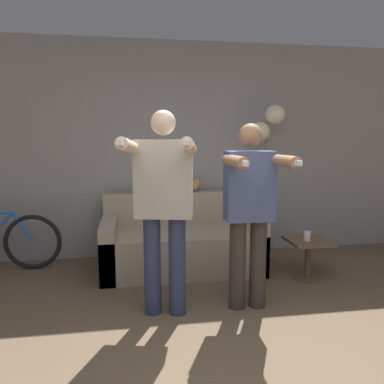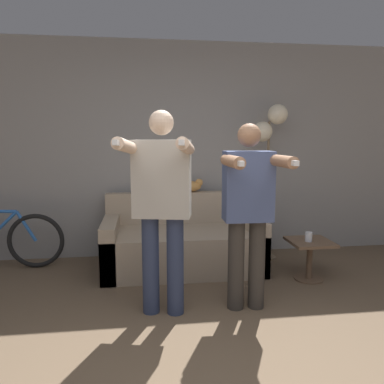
% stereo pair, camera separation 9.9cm
% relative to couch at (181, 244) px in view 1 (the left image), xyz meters
% --- Properties ---
extents(wall_back, '(10.00, 0.05, 2.60)m').
position_rel_couch_xyz_m(wall_back, '(-0.04, 0.56, 1.03)').
color(wall_back, gray).
rests_on(wall_back, ground_plane).
extents(couch, '(1.73, 0.90, 0.81)m').
position_rel_couch_xyz_m(couch, '(0.00, 0.00, 0.00)').
color(couch, tan).
rests_on(couch, ground_plane).
extents(person_left, '(0.62, 0.75, 1.67)m').
position_rel_couch_xyz_m(person_left, '(-0.28, -1.10, 0.70)').
color(person_left, '#2D3856').
rests_on(person_left, ground_plane).
extents(person_right, '(0.48, 0.68, 1.57)m').
position_rel_couch_xyz_m(person_right, '(0.44, -1.10, 0.63)').
color(person_right, '#38332D').
rests_on(person_right, ground_plane).
extents(cat, '(0.46, 0.14, 0.16)m').
position_rel_couch_xyz_m(cat, '(0.10, 0.35, 0.61)').
color(cat, tan).
rests_on(cat, couch).
extents(floor_lamp, '(0.41, 0.25, 1.84)m').
position_rel_couch_xyz_m(floor_lamp, '(1.05, 0.21, 1.24)').
color(floor_lamp, '#756047').
rests_on(floor_lamp, ground_plane).
extents(side_table, '(0.42, 0.42, 0.42)m').
position_rel_couch_xyz_m(side_table, '(1.26, -0.53, 0.03)').
color(side_table, brown).
rests_on(side_table, ground_plane).
extents(cup, '(0.07, 0.07, 0.10)m').
position_rel_couch_xyz_m(cup, '(1.23, -0.56, 0.19)').
color(cup, silver).
rests_on(cup, side_table).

